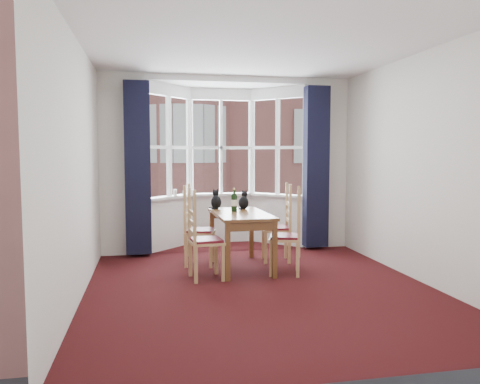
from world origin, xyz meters
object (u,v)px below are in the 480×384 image
object	(u,v)px
chair_left_far	(194,232)
cat_left	(216,201)
wine_bottle	(234,201)
candle_tall	(175,193)
candle_short	(184,193)
chair_right_near	(292,238)
chair_left_near	(199,242)
chair_right_far	(282,229)
dining_table	(241,220)
cat_right	(244,202)

from	to	relation	value
chair_left_far	cat_left	world-z (taller)	cat_left
wine_bottle	candle_tall	xyz separation A→B (m)	(-0.73, 1.40, 0.02)
cat_left	candle_short	distance (m)	1.12
chair_left_far	chair_right_near	size ratio (longest dim) A/B	1.00
chair_left_near	chair_right_far	xyz separation A→B (m)	(1.30, 0.77, 0.00)
chair_right_far	candle_tall	distance (m)	1.99
dining_table	wine_bottle	bearing A→B (deg)	111.12
chair_left_near	candle_tall	size ratio (longest dim) A/B	8.14
chair_right_far	candle_short	bearing A→B (deg)	135.80
chair_right_near	chair_left_far	bearing A→B (deg)	148.22
wine_bottle	cat_left	bearing A→B (deg)	118.00
chair_left_near	chair_left_far	world-z (taller)	same
candle_tall	candle_short	bearing A→B (deg)	11.12
chair_left_near	candle_short	bearing A→B (deg)	90.61
dining_table	candle_tall	world-z (taller)	candle_tall
wine_bottle	chair_right_far	bearing A→B (deg)	11.14
dining_table	chair_left_near	world-z (taller)	chair_left_near
dining_table	chair_right_near	xyz separation A→B (m)	(0.59, -0.43, -0.19)
chair_right_far	cat_left	size ratio (longest dim) A/B	3.13
chair_right_near	candle_short	bearing A→B (deg)	121.55
chair_right_near	cat_right	distance (m)	1.05
cat_right	candle_tall	xyz separation A→B (m)	(-0.92, 1.13, 0.05)
wine_bottle	candle_short	distance (m)	1.55
dining_table	cat_left	bearing A→B (deg)	116.03
cat_right	wine_bottle	bearing A→B (deg)	-125.30
chair_right_far	wine_bottle	size ratio (longest dim) A/B	2.86
chair_right_near	candle_tall	size ratio (longest dim) A/B	8.14
chair_right_near	chair_right_far	xyz separation A→B (m)	(0.08, 0.73, 0.00)
chair_right_near	cat_left	world-z (taller)	cat_left
dining_table	chair_left_far	xyz separation A→B (m)	(-0.61, 0.32, -0.19)
chair_right_near	wine_bottle	bearing A→B (deg)	138.32
cat_right	chair_left_near	bearing A→B (deg)	-130.11
chair_left_far	chair_right_far	size ratio (longest dim) A/B	1.00
chair_left_far	cat_left	bearing A→B (deg)	30.95
cat_left	chair_left_near	bearing A→B (deg)	-109.87
dining_table	cat_left	distance (m)	0.63
candle_short	dining_table	bearing A→B (deg)	-67.99
chair_left_far	wine_bottle	world-z (taller)	wine_bottle
chair_left_far	candle_short	bearing A→B (deg)	91.36
wine_bottle	candle_short	world-z (taller)	wine_bottle
cat_left	candle_tall	bearing A→B (deg)	117.51
chair_left_near	candle_tall	world-z (taller)	candle_tall
chair_left_near	chair_right_far	distance (m)	1.51
cat_left	chair_right_near	bearing A→B (deg)	-48.27
chair_left_near	cat_left	xyz separation A→B (m)	(0.36, 1.00, 0.41)
chair_left_near	chair_right_near	bearing A→B (deg)	1.77
chair_right_near	chair_left_near	bearing A→B (deg)	-178.23
chair_left_far	chair_left_near	bearing A→B (deg)	-90.60
chair_left_far	candle_tall	bearing A→B (deg)	98.39
dining_table	chair_right_far	world-z (taller)	chair_right_far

